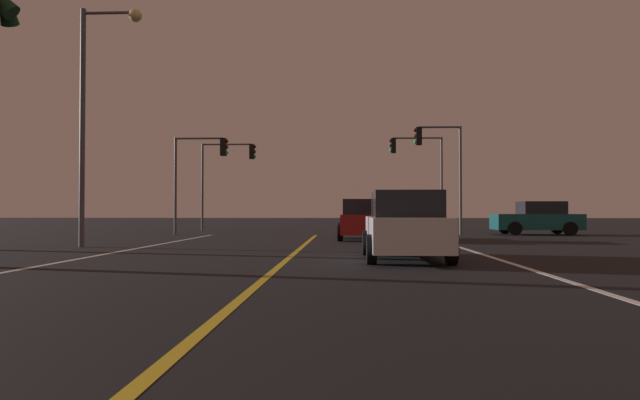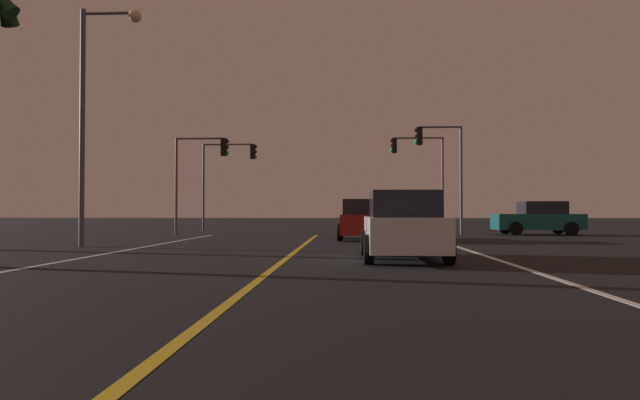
# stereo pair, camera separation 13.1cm
# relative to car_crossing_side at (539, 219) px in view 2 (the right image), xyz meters

# --- Properties ---
(lane_edge_right) EXTENTS (0.16, 35.44, 0.01)m
(lane_edge_right) POSITION_rel_car_crossing_side_xyz_m (-6.01, -18.81, -0.82)
(lane_edge_right) COLOR silver
(lane_edge_right) RESTS_ON ground
(lane_center_divider) EXTENTS (0.16, 35.44, 0.01)m
(lane_center_divider) POSITION_rel_car_crossing_side_xyz_m (-11.29, -18.81, -0.82)
(lane_center_divider) COLOR gold
(lane_center_divider) RESTS_ON ground
(car_crossing_side) EXTENTS (4.30, 2.02, 1.70)m
(car_crossing_side) POSITION_rel_car_crossing_side_xyz_m (0.00, 0.00, 0.00)
(car_crossing_side) COLOR black
(car_crossing_side) RESTS_ON ground
(car_ahead_far) EXTENTS (2.02, 4.30, 1.70)m
(car_ahead_far) POSITION_rel_car_crossing_side_xyz_m (-9.13, -5.35, 0.00)
(car_ahead_far) COLOR black
(car_ahead_far) RESTS_ON ground
(car_lead_same_lane) EXTENTS (2.02, 4.30, 1.70)m
(car_lead_same_lane) POSITION_rel_car_crossing_side_xyz_m (-8.35, -15.10, 0.00)
(car_lead_same_lane) COLOR black
(car_lead_same_lane) RESTS_ON ground
(traffic_light_near_right) EXTENTS (2.41, 0.36, 5.51)m
(traffic_light_near_right) POSITION_rel_car_crossing_side_xyz_m (-5.10, -0.59, 3.22)
(traffic_light_near_right) COLOR #4C4C51
(traffic_light_near_right) RESTS_ON ground
(traffic_light_near_left) EXTENTS (2.82, 0.36, 5.00)m
(traffic_light_near_left) POSITION_rel_car_crossing_side_xyz_m (-17.22, -0.59, 2.90)
(traffic_light_near_left) COLOR #4C4C51
(traffic_light_near_left) RESTS_ON ground
(traffic_light_far_right) EXTENTS (3.22, 0.36, 5.67)m
(traffic_light_far_right) POSITION_rel_car_crossing_side_xyz_m (-5.49, 4.91, 3.38)
(traffic_light_far_right) COLOR #4C4C51
(traffic_light_far_right) RESTS_ON ground
(traffic_light_far_left) EXTENTS (3.38, 0.36, 5.34)m
(traffic_light_far_left) POSITION_rel_car_crossing_side_xyz_m (-16.97, 4.91, 3.17)
(traffic_light_far_left) COLOR #4C4C51
(traffic_light_far_left) RESTS_ON ground
(street_lamp_left_mid) EXTENTS (2.10, 0.44, 8.06)m
(street_lamp_left_mid) POSITION_rel_car_crossing_side_xyz_m (-18.24, -10.65, 4.28)
(street_lamp_left_mid) COLOR #4C4C51
(street_lamp_left_mid) RESTS_ON ground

